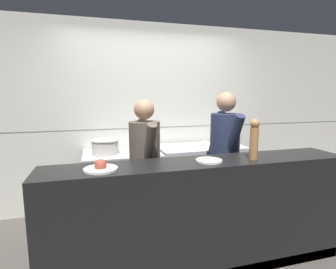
# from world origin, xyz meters

# --- Properties ---
(ground_plane) EXTENTS (14.00, 14.00, 0.00)m
(ground_plane) POSITION_xyz_m (0.00, 0.00, 0.00)
(ground_plane) COLOR #4C4742
(wall_back_tiled) EXTENTS (8.00, 0.06, 2.60)m
(wall_back_tiled) POSITION_xyz_m (0.00, 1.43, 1.30)
(wall_back_tiled) COLOR silver
(wall_back_tiled) RESTS_ON ground_plane
(oven_range) EXTENTS (0.96, 0.71, 0.90)m
(oven_range) POSITION_xyz_m (-0.48, 1.03, 0.45)
(oven_range) COLOR #38383D
(oven_range) RESTS_ON ground_plane
(prep_counter) EXTENTS (1.18, 0.65, 0.92)m
(prep_counter) POSITION_xyz_m (0.60, 1.03, 0.45)
(prep_counter) COLOR #B7BABF
(prep_counter) RESTS_ON ground_plane
(pass_counter) EXTENTS (2.82, 0.45, 1.04)m
(pass_counter) POSITION_xyz_m (0.12, -0.16, 0.51)
(pass_counter) COLOR black
(pass_counter) RESTS_ON ground_plane
(stock_pot) EXTENTS (0.34, 0.34, 0.18)m
(stock_pot) POSITION_xyz_m (-0.69, 0.98, 0.99)
(stock_pot) COLOR beige
(stock_pot) RESTS_ON oven_range
(sauce_pot) EXTENTS (0.28, 0.28, 0.23)m
(sauce_pot) POSITION_xyz_m (-0.23, 1.05, 1.02)
(sauce_pot) COLOR #B7BABF
(sauce_pot) RESTS_ON oven_range
(mixing_bowl_steel) EXTENTS (0.25, 0.25, 0.08)m
(mixing_bowl_steel) POSITION_xyz_m (0.68, 1.08, 0.96)
(mixing_bowl_steel) COLOR #B7BABF
(mixing_bowl_steel) RESTS_ON prep_counter
(plated_dish_main) EXTENTS (0.27, 0.27, 0.09)m
(plated_dish_main) POSITION_xyz_m (-0.77, -0.20, 1.06)
(plated_dish_main) COLOR white
(plated_dish_main) RESTS_ON pass_counter
(plated_dish_appetiser) EXTENTS (0.23, 0.23, 0.02)m
(plated_dish_appetiser) POSITION_xyz_m (0.17, -0.18, 1.04)
(plated_dish_appetiser) COLOR white
(plated_dish_appetiser) RESTS_ON pass_counter
(pepper_mill) EXTENTS (0.08, 0.08, 0.37)m
(pepper_mill) POSITION_xyz_m (0.59, -0.22, 1.23)
(pepper_mill) COLOR #AD7A47
(pepper_mill) RESTS_ON pass_counter
(chef_head_cook) EXTENTS (0.34, 0.69, 1.58)m
(chef_head_cook) POSITION_xyz_m (-0.31, 0.37, 0.88)
(chef_head_cook) COLOR black
(chef_head_cook) RESTS_ON ground_plane
(chef_sous) EXTENTS (0.34, 0.72, 1.65)m
(chef_sous) POSITION_xyz_m (0.63, 0.40, 0.92)
(chef_sous) COLOR black
(chef_sous) RESTS_ON ground_plane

